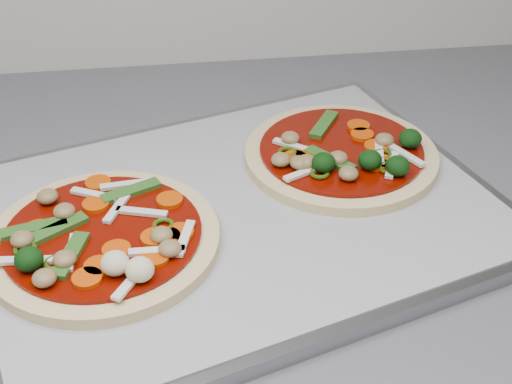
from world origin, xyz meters
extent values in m
cube|color=gray|center=(0.67, 1.23, 0.91)|extent=(0.58, 0.50, 0.02)
cube|color=#A5A5AA|center=(0.67, 1.23, 0.92)|extent=(0.56, 0.47, 0.00)
cylinder|color=#EEC686|center=(0.55, 1.19, 0.92)|extent=(0.27, 0.27, 0.01)
cylinder|color=#6A1201|center=(0.55, 1.19, 0.93)|extent=(0.23, 0.23, 0.00)
cube|color=silver|center=(0.62, 1.17, 0.94)|extent=(0.02, 0.05, 0.00)
ellipsoid|color=beige|center=(0.58, 1.13, 0.94)|extent=(0.03, 0.03, 0.02)
torus|color=#2F470A|center=(0.48, 1.17, 0.94)|extent=(0.03, 0.03, 0.00)
cube|color=silver|center=(0.56, 1.22, 0.94)|extent=(0.03, 0.05, 0.00)
ellipsoid|color=olive|center=(0.52, 1.15, 0.94)|extent=(0.02, 0.02, 0.01)
cylinder|color=red|center=(0.62, 1.18, 0.94)|extent=(0.03, 0.03, 0.00)
cylinder|color=red|center=(0.55, 1.14, 0.94)|extent=(0.03, 0.03, 0.00)
cube|color=silver|center=(0.57, 1.26, 0.94)|extent=(0.05, 0.01, 0.00)
cube|color=silver|center=(0.49, 1.16, 0.94)|extent=(0.05, 0.01, 0.00)
cylinder|color=red|center=(0.54, 1.13, 0.94)|extent=(0.03, 0.03, 0.00)
cylinder|color=red|center=(0.59, 1.18, 0.94)|extent=(0.03, 0.03, 0.00)
cylinder|color=red|center=(0.60, 1.17, 0.94)|extent=(0.03, 0.03, 0.00)
cylinder|color=red|center=(0.56, 1.16, 0.94)|extent=(0.03, 0.03, 0.00)
cylinder|color=red|center=(0.61, 1.23, 0.94)|extent=(0.03, 0.03, 0.00)
cube|color=#3A6D22|center=(0.57, 1.25, 0.94)|extent=(0.06, 0.04, 0.00)
ellipsoid|color=olive|center=(0.60, 1.17, 0.94)|extent=(0.03, 0.03, 0.01)
cube|color=#3A6D22|center=(0.49, 1.20, 0.94)|extent=(0.06, 0.03, 0.00)
ellipsoid|color=black|center=(0.49, 1.15, 0.94)|extent=(0.03, 0.03, 0.02)
cube|color=silver|center=(0.58, 1.21, 0.94)|extent=(0.05, 0.02, 0.00)
torus|color=#2F470A|center=(0.60, 1.19, 0.94)|extent=(0.03, 0.03, 0.00)
ellipsoid|color=olive|center=(0.51, 1.22, 0.94)|extent=(0.02, 0.02, 0.01)
ellipsoid|color=olive|center=(0.48, 1.18, 0.94)|extent=(0.02, 0.02, 0.01)
cube|color=silver|center=(0.57, 1.12, 0.94)|extent=(0.03, 0.04, 0.00)
ellipsoid|color=olive|center=(0.51, 1.13, 0.94)|extent=(0.03, 0.03, 0.01)
ellipsoid|color=beige|center=(0.56, 1.14, 0.94)|extent=(0.02, 0.02, 0.02)
cylinder|color=red|center=(0.54, 1.27, 0.94)|extent=(0.03, 0.03, 0.00)
ellipsoid|color=olive|center=(0.61, 1.15, 0.94)|extent=(0.02, 0.02, 0.01)
cube|color=silver|center=(0.60, 1.16, 0.94)|extent=(0.05, 0.01, 0.00)
cylinder|color=red|center=(0.54, 1.23, 0.94)|extent=(0.03, 0.03, 0.00)
cube|color=silver|center=(0.52, 1.16, 0.94)|extent=(0.01, 0.05, 0.00)
cube|color=#3A6D22|center=(0.52, 1.16, 0.94)|extent=(0.03, 0.06, 0.00)
cube|color=silver|center=(0.54, 1.25, 0.94)|extent=(0.05, 0.03, 0.00)
ellipsoid|color=olive|center=(0.50, 1.24, 0.94)|extent=(0.02, 0.02, 0.01)
torus|color=#2F470A|center=(0.51, 1.15, 0.94)|extent=(0.02, 0.02, 0.00)
cube|color=#3A6D22|center=(0.51, 1.20, 0.94)|extent=(0.06, 0.04, 0.00)
cylinder|color=red|center=(0.49, 1.20, 0.94)|extent=(0.03, 0.03, 0.00)
cylinder|color=red|center=(0.59, 1.15, 0.94)|extent=(0.04, 0.04, 0.00)
cylinder|color=#EEC686|center=(0.79, 1.30, 0.92)|extent=(0.20, 0.20, 0.01)
cylinder|color=#6A1201|center=(0.79, 1.30, 0.93)|extent=(0.17, 0.17, 0.00)
cube|color=silver|center=(0.83, 1.26, 0.94)|extent=(0.03, 0.05, 0.00)
ellipsoid|color=olive|center=(0.74, 1.32, 0.94)|extent=(0.03, 0.03, 0.01)
cube|color=#3A6D22|center=(0.78, 1.35, 0.94)|extent=(0.04, 0.06, 0.00)
torus|color=#2F470A|center=(0.73, 1.30, 0.94)|extent=(0.03, 0.03, 0.00)
ellipsoid|color=black|center=(0.86, 1.29, 0.94)|extent=(0.03, 0.03, 0.02)
cylinder|color=red|center=(0.82, 1.27, 0.93)|extent=(0.03, 0.03, 0.00)
cylinder|color=red|center=(0.75, 1.29, 0.93)|extent=(0.03, 0.03, 0.00)
cylinder|color=red|center=(0.82, 1.34, 0.93)|extent=(0.03, 0.03, 0.00)
torus|color=#2F470A|center=(0.83, 1.25, 0.94)|extent=(0.02, 0.02, 0.00)
torus|color=#2F470A|center=(0.83, 1.28, 0.94)|extent=(0.03, 0.03, 0.00)
cube|color=silver|center=(0.74, 1.26, 0.94)|extent=(0.05, 0.03, 0.00)
cylinder|color=red|center=(0.82, 1.32, 0.93)|extent=(0.03, 0.03, 0.00)
ellipsoid|color=olive|center=(0.75, 1.27, 0.94)|extent=(0.03, 0.03, 0.01)
cylinder|color=red|center=(0.82, 1.26, 0.93)|extent=(0.03, 0.03, 0.00)
ellipsoid|color=black|center=(0.83, 1.25, 0.94)|extent=(0.03, 0.03, 0.02)
ellipsoid|color=black|center=(0.76, 1.26, 0.94)|extent=(0.03, 0.03, 0.02)
cube|color=silver|center=(0.74, 1.31, 0.94)|extent=(0.04, 0.04, 0.00)
ellipsoid|color=olive|center=(0.78, 1.27, 0.94)|extent=(0.03, 0.03, 0.01)
cylinder|color=red|center=(0.74, 1.29, 0.93)|extent=(0.04, 0.04, 0.00)
cube|color=silver|center=(0.83, 1.28, 0.94)|extent=(0.02, 0.05, 0.00)
ellipsoid|color=olive|center=(0.78, 1.24, 0.94)|extent=(0.02, 0.02, 0.01)
ellipsoid|color=black|center=(0.81, 1.26, 0.94)|extent=(0.03, 0.03, 0.02)
cylinder|color=red|center=(0.83, 1.30, 0.93)|extent=(0.04, 0.04, 0.00)
torus|color=#2F470A|center=(0.76, 1.26, 0.94)|extent=(0.03, 0.03, 0.00)
cube|color=#3A6D22|center=(0.77, 1.28, 0.94)|extent=(0.05, 0.05, 0.00)
ellipsoid|color=olive|center=(0.74, 1.27, 0.94)|extent=(0.02, 0.02, 0.01)
ellipsoid|color=olive|center=(0.72, 1.28, 0.94)|extent=(0.03, 0.03, 0.01)
ellipsoid|color=olive|center=(0.84, 1.30, 0.94)|extent=(0.02, 0.02, 0.01)
cube|color=silver|center=(0.85, 1.28, 0.94)|extent=(0.03, 0.05, 0.00)
camera|label=1|loc=(0.62, 0.69, 1.33)|focal=50.00mm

